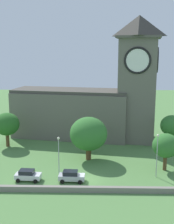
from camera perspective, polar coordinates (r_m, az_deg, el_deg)
ground_plane at (r=62.90m, az=0.40°, el=-7.36°), size 200.00×200.00×0.00m
church at (r=69.73m, az=1.68°, el=2.29°), size 35.40×15.63×28.29m
quay_barrier at (r=45.07m, az=-0.04°, el=-14.76°), size 58.75×0.70×0.86m
car_white at (r=49.44m, az=-11.41°, el=-11.91°), size 4.25×2.34×1.80m
car_silver at (r=48.22m, az=-3.04°, el=-12.30°), size 4.23×2.19×1.80m
streetlamp_west_mid at (r=48.61m, az=-5.52°, el=-7.43°), size 0.44×0.44×6.93m
streetlamp_central at (r=49.70m, az=13.46°, el=-6.96°), size 0.44×0.44×7.37m
tree_riverside_west at (r=56.03m, az=0.30°, el=-4.26°), size 7.13×7.13×8.36m
tree_churchyard at (r=64.20m, az=16.14°, el=-2.58°), size 4.83×4.83×7.44m
tree_riverside_east at (r=53.06m, az=15.03°, el=-6.34°), size 4.67×4.67×6.60m
tree_by_tower at (r=66.20m, az=-15.29°, el=-2.31°), size 5.48×5.48×7.50m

